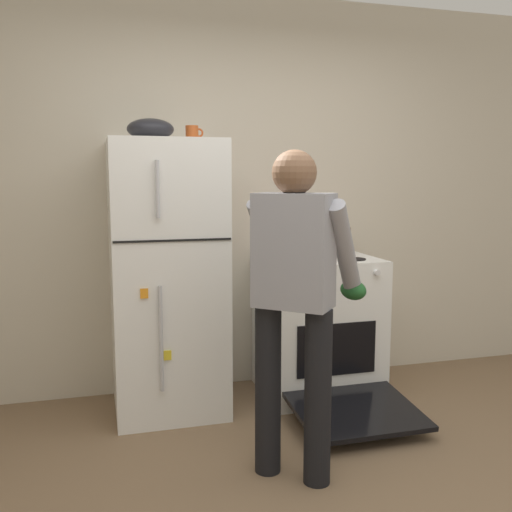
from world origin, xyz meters
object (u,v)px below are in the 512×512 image
object	(u,v)px
stove_range	(319,327)
red_pot	(299,250)
refrigerator	(167,278)
coffee_mug	(192,133)
person_cook	(296,287)
mixing_bowl	(150,129)
pepper_mill	(347,240)

from	to	relation	value
stove_range	red_pot	size ratio (longest dim) A/B	3.45
refrigerator	coffee_mug	size ratio (longest dim) A/B	15.15
refrigerator	person_cook	xyz separation A→B (m)	(0.49, -1.01, 0.10)
refrigerator	person_cook	bearing A→B (deg)	-63.93
stove_range	mixing_bowl	bearing A→B (deg)	179.05
refrigerator	mixing_bowl	distance (m)	0.91
coffee_mug	person_cook	bearing A→B (deg)	-73.63
coffee_mug	mixing_bowl	xyz separation A→B (m)	(-0.26, -0.05, 0.02)
person_cook	red_pot	distance (m)	1.03
coffee_mug	red_pot	bearing A→B (deg)	-8.40
refrigerator	pepper_mill	world-z (taller)	refrigerator
stove_range	pepper_mill	distance (m)	0.68
red_pot	refrigerator	bearing A→B (deg)	176.69
red_pot	pepper_mill	distance (m)	0.52
person_cook	pepper_mill	bearing A→B (deg)	55.67
refrigerator	pepper_mill	size ratio (longest dim) A/B	9.77
refrigerator	red_pot	distance (m)	0.87
refrigerator	person_cook	size ratio (longest dim) A/B	1.06
stove_range	mixing_bowl	size ratio (longest dim) A/B	4.40
coffee_mug	pepper_mill	distance (m)	1.35
stove_range	coffee_mug	world-z (taller)	coffee_mug
refrigerator	stove_range	world-z (taller)	refrigerator
red_pot	coffee_mug	size ratio (longest dim) A/B	3.21
red_pot	mixing_bowl	bearing A→B (deg)	176.95
red_pot	mixing_bowl	size ratio (longest dim) A/B	1.28
stove_range	person_cook	world-z (taller)	person_cook
coffee_mug	pepper_mill	size ratio (longest dim) A/B	0.65
refrigerator	coffee_mug	distance (m)	0.92
red_pot	coffee_mug	world-z (taller)	coffee_mug
stove_range	pepper_mill	world-z (taller)	pepper_mill
person_cook	mixing_bowl	distance (m)	1.42
person_cook	red_pot	world-z (taller)	person_cook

